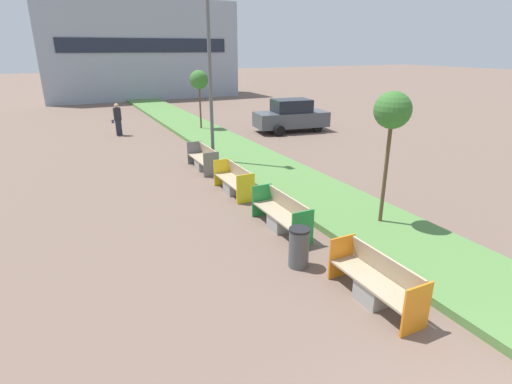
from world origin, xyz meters
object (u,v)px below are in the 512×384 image
(bench_orange_frame, at_px, (376,284))
(sapling_tree_near, at_px, (392,112))
(street_lamp_post, at_px, (209,57))
(bench_yellow_frame, at_px, (234,183))
(bench_grey_frame, at_px, (203,161))
(litter_bin, at_px, (299,247))
(pedestrian_walking, at_px, (118,119))
(sapling_tree_far, at_px, (199,80))
(bench_green_frame, at_px, (282,216))
(parked_car_distant, at_px, (291,116))

(bench_orange_frame, xyz_separation_m, sapling_tree_near, (2.50, 2.58, 2.76))
(street_lamp_post, bearing_deg, sapling_tree_near, -76.56)
(bench_yellow_frame, xyz_separation_m, bench_grey_frame, (0.00, 3.12, 0.00))
(bench_grey_frame, bearing_deg, litter_bin, -94.35)
(bench_yellow_frame, relative_size, bench_grey_frame, 0.98)
(bench_orange_frame, bearing_deg, bench_yellow_frame, 90.01)
(bench_orange_frame, xyz_separation_m, street_lamp_post, (0.61, 10.48, 3.94))
(pedestrian_walking, bearing_deg, bench_grey_frame, -76.43)
(sapling_tree_far, bearing_deg, bench_grey_frame, -108.26)
(bench_orange_frame, bearing_deg, street_lamp_post, 86.66)
(bench_green_frame, xyz_separation_m, bench_grey_frame, (-0.00, 6.32, -0.00))
(sapling_tree_near, bearing_deg, sapling_tree_far, 90.00)
(pedestrian_walking, bearing_deg, litter_bin, -85.13)
(bench_yellow_frame, height_order, pedestrian_walking, pedestrian_walking)
(bench_orange_frame, bearing_deg, parked_car_distant, 64.54)
(bench_green_frame, height_order, street_lamp_post, street_lamp_post)
(bench_grey_frame, xyz_separation_m, litter_bin, (-0.62, -8.18, 0.10))
(sapling_tree_far, relative_size, pedestrian_walking, 1.96)
(street_lamp_post, bearing_deg, bench_green_frame, -95.10)
(bench_green_frame, height_order, pedestrian_walking, pedestrian_walking)
(bench_green_frame, relative_size, litter_bin, 2.42)
(parked_car_distant, bearing_deg, sapling_tree_far, 160.23)
(bench_yellow_frame, bearing_deg, bench_green_frame, -89.96)
(bench_grey_frame, xyz_separation_m, sapling_tree_far, (2.50, 7.58, 2.53))
(bench_orange_frame, bearing_deg, pedestrian_walking, 96.32)
(bench_orange_frame, relative_size, street_lamp_post, 0.26)
(litter_bin, distance_m, sapling_tree_far, 16.25)
(sapling_tree_far, bearing_deg, bench_yellow_frame, -103.17)
(sapling_tree_far, bearing_deg, litter_bin, -101.21)
(pedestrian_walking, height_order, parked_car_distant, parked_car_distant)
(bench_grey_frame, distance_m, sapling_tree_far, 8.38)
(bench_yellow_frame, distance_m, sapling_tree_far, 11.28)
(parked_car_distant, bearing_deg, sapling_tree_near, -102.52)
(bench_yellow_frame, relative_size, litter_bin, 2.20)
(street_lamp_post, relative_size, pedestrian_walking, 4.43)
(bench_orange_frame, distance_m, sapling_tree_near, 4.53)
(street_lamp_post, bearing_deg, bench_yellow_frame, -99.55)
(bench_green_frame, distance_m, bench_grey_frame, 6.32)
(bench_grey_frame, distance_m, pedestrian_walking, 8.69)
(bench_orange_frame, height_order, street_lamp_post, street_lamp_post)
(street_lamp_post, height_order, sapling_tree_far, street_lamp_post)
(pedestrian_walking, relative_size, parked_car_distant, 0.40)
(bench_green_frame, relative_size, parked_car_distant, 0.51)
(parked_car_distant, bearing_deg, bench_grey_frame, -136.50)
(bench_grey_frame, bearing_deg, pedestrian_walking, 103.57)
(bench_orange_frame, height_order, bench_grey_frame, same)
(bench_grey_frame, bearing_deg, bench_green_frame, -89.98)
(litter_bin, height_order, parked_car_distant, parked_car_distant)
(bench_orange_frame, xyz_separation_m, parked_car_distant, (7.18, 15.08, 0.55))
(sapling_tree_near, relative_size, parked_car_distant, 0.83)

